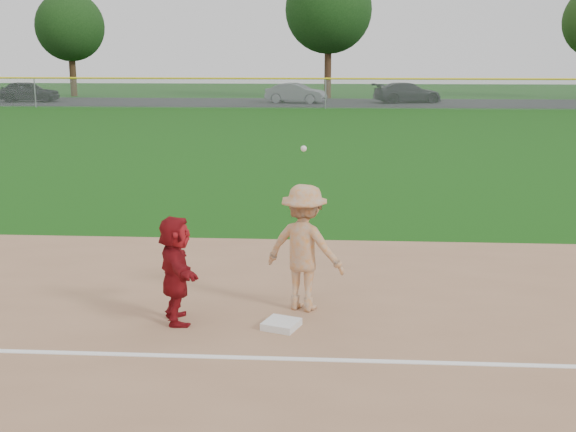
# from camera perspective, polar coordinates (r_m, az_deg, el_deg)

# --- Properties ---
(ground) EXTENTS (160.00, 160.00, 0.00)m
(ground) POSITION_cam_1_polar(r_m,az_deg,el_deg) (9.76, -0.58, -9.42)
(ground) COLOR #13470D
(ground) RESTS_ON ground
(foul_line) EXTENTS (60.00, 0.10, 0.01)m
(foul_line) POSITION_cam_1_polar(r_m,az_deg,el_deg) (9.02, -0.98, -11.19)
(foul_line) COLOR white
(foul_line) RESTS_ON infield_dirt
(parking_asphalt) EXTENTS (120.00, 10.00, 0.01)m
(parking_asphalt) POSITION_cam_1_polar(r_m,az_deg,el_deg) (55.14, 3.07, 8.93)
(parking_asphalt) COLOR black
(parking_asphalt) RESTS_ON ground
(first_base) EXTENTS (0.56, 0.56, 0.10)m
(first_base) POSITION_cam_1_polar(r_m,az_deg,el_deg) (9.95, -0.53, -8.55)
(first_base) COLOR silver
(first_base) RESTS_ON infield_dirt
(base_runner) EXTENTS (0.88, 1.47, 1.51)m
(base_runner) POSITION_cam_1_polar(r_m,az_deg,el_deg) (10.07, -8.87, -4.20)
(base_runner) COLOR maroon
(base_runner) RESTS_ON infield_dirt
(car_left) EXTENTS (4.80, 2.33, 1.58)m
(car_left) POSITION_cam_1_polar(r_m,az_deg,el_deg) (59.39, -19.86, 9.25)
(car_left) COLOR black
(car_left) RESTS_ON parking_asphalt
(car_mid) EXTENTS (4.72, 2.54, 1.48)m
(car_mid) POSITION_cam_1_polar(r_m,az_deg,el_deg) (54.51, 0.64, 9.69)
(car_mid) COLOR slate
(car_mid) RESTS_ON parking_asphalt
(car_right) EXTENTS (5.54, 3.52, 1.49)m
(car_right) POSITION_cam_1_polar(r_m,az_deg,el_deg) (55.60, 9.42, 9.59)
(car_right) COLOR black
(car_right) RESTS_ON parking_asphalt
(first_base_play) EXTENTS (1.36, 1.08, 2.45)m
(first_base_play) POSITION_cam_1_polar(r_m,az_deg,el_deg) (10.41, 1.30, -2.52)
(first_base_play) COLOR #A2A2A4
(first_base_play) RESTS_ON infield_dirt
(outfield_fence) EXTENTS (110.00, 0.12, 110.00)m
(outfield_fence) POSITION_cam_1_polar(r_m,az_deg,el_deg) (49.05, 3.00, 10.75)
(outfield_fence) COLOR #999EA0
(outfield_fence) RESTS_ON ground
(tree_1) EXTENTS (5.80, 5.80, 8.75)m
(tree_1) POSITION_cam_1_polar(r_m,az_deg,el_deg) (66.07, -16.86, 14.11)
(tree_1) COLOR #342212
(tree_1) RESTS_ON ground
(tree_2) EXTENTS (7.00, 7.00, 10.58)m
(tree_2) POSITION_cam_1_polar(r_m,az_deg,el_deg) (60.61, 3.22, 15.95)
(tree_2) COLOR #392314
(tree_2) RESTS_ON ground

